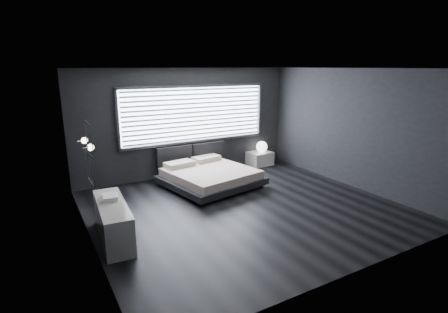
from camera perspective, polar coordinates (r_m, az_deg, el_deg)
room at (r=6.90m, az=3.50°, el=2.48°), size 6.04×6.00×2.80m
window at (r=9.29m, az=-4.61°, el=6.89°), size 4.14×0.09×1.52m
headboard at (r=9.36m, az=-5.28°, el=0.46°), size 1.96×0.16×0.52m
sconce_near at (r=5.88m, az=-21.00°, el=1.40°), size 0.18×0.11×0.11m
sconce_far at (r=6.47m, az=-21.85°, el=2.44°), size 0.18×0.11×0.11m
wall_art_upper at (r=5.24m, az=-21.18°, el=2.66°), size 0.01×0.48×0.48m
wall_art_lower at (r=5.59m, az=-21.14°, el=-1.61°), size 0.01×0.48×0.48m
bed at (r=8.54m, az=-2.34°, el=-3.15°), size 2.38×2.30×0.53m
nightstand at (r=10.38m, az=5.84°, el=-0.30°), size 0.70×0.60×0.39m
orb_lamp at (r=10.29m, az=6.18°, el=1.60°), size 0.32×0.32×0.32m
dresser at (r=6.24m, az=-17.63°, el=-10.01°), size 0.57×1.62×0.64m
book_stack at (r=6.31m, az=-18.19°, el=-6.32°), size 0.35×0.42×0.08m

